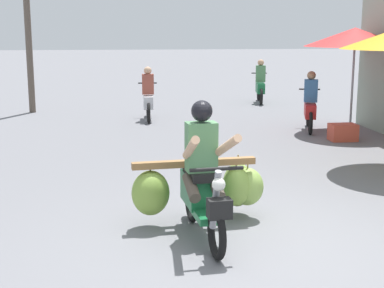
{
  "coord_description": "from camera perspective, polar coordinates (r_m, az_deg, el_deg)",
  "views": [
    {
      "loc": [
        -1.39,
        -5.68,
        2.35
      ],
      "look_at": [
        -0.5,
        1.37,
        0.9
      ],
      "focal_mm": 52.84,
      "sensor_mm": 36.0,
      "label": 1
    }
  ],
  "objects": [
    {
      "name": "utility_pole",
      "position": [
        16.7,
        -16.37,
        13.55
      ],
      "size": [
        0.18,
        0.18,
        6.13
      ],
      "primitive_type": "cylinder",
      "color": "brown",
      "rests_on": "ground"
    },
    {
      "name": "motorbike_distant_ahead_right",
      "position": [
        13.44,
        11.83,
        3.68
      ],
      "size": [
        0.65,
        1.58,
        1.4
      ],
      "color": "black",
      "rests_on": "ground"
    },
    {
      "name": "market_umbrella_further_along",
      "position": [
        13.36,
        16.14,
        10.33
      ],
      "size": [
        2.27,
        2.27,
        2.38
      ],
      "color": "#99999E",
      "rests_on": "ground"
    },
    {
      "name": "ground_plane",
      "position": [
        6.3,
        6.18,
        -10.44
      ],
      "size": [
        120.0,
        120.0,
        0.0
      ],
      "primitive_type": "plane",
      "color": "slate"
    },
    {
      "name": "motorbike_main_loaded",
      "position": [
        6.72,
        1.52,
        -4.11
      ],
      "size": [
        1.72,
        1.84,
        1.58
      ],
      "color": "black",
      "rests_on": "ground"
    },
    {
      "name": "motorbike_distant_far_ahead",
      "position": [
        14.77,
        -4.45,
        4.59
      ],
      "size": [
        0.5,
        1.62,
        1.4
      ],
      "color": "black",
      "rests_on": "ground"
    },
    {
      "name": "produce_crate",
      "position": [
        12.49,
        14.99,
        1.14
      ],
      "size": [
        0.56,
        0.4,
        0.36
      ],
      "primitive_type": "cube",
      "color": "#CC4C38",
      "rests_on": "ground"
    },
    {
      "name": "motorbike_distant_ahead_left",
      "position": [
        18.3,
        6.9,
        5.88
      ],
      "size": [
        0.54,
        1.61,
        1.4
      ],
      "color": "black",
      "rests_on": "ground"
    }
  ]
}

